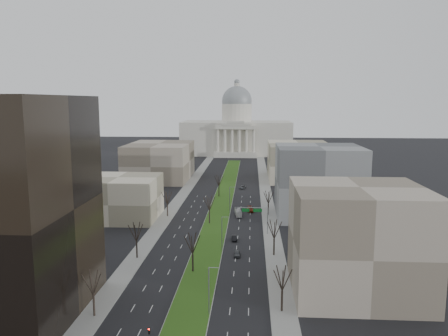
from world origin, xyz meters
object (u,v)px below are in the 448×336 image
at_px(car_grey_near, 237,254).
at_px(car_grey_far, 243,187).
at_px(box_van, 238,212).
at_px(car_black, 234,238).
at_px(car_red, 250,209).

bearing_deg(car_grey_near, car_grey_far, 88.99).
relative_size(car_grey_near, box_van, 0.49).
xyz_separation_m(car_grey_near, box_van, (-0.94, 39.82, 0.44)).
distance_m(car_black, box_van, 27.14).
relative_size(car_grey_near, car_grey_far, 0.81).
relative_size(car_red, box_van, 0.69).
bearing_deg(car_black, box_van, 84.21).
bearing_deg(car_black, car_grey_far, 84.28).
relative_size(car_grey_near, car_black, 0.97).
xyz_separation_m(car_black, box_van, (0.33, 27.14, 0.45)).
distance_m(car_black, car_grey_far, 73.98).
xyz_separation_m(car_black, car_red, (4.43, 33.03, 0.14)).
bearing_deg(car_red, car_black, -104.61).
relative_size(car_black, car_red, 0.73).
relative_size(car_black, box_van, 0.51).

